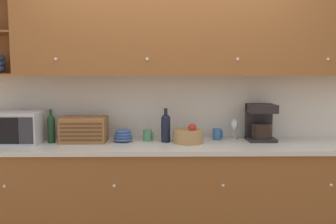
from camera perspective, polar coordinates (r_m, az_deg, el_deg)
name	(u,v)px	position (r m, az deg, el deg)	size (l,w,h in m)	color
wall_back	(168,99)	(3.67, -0.05, 2.03)	(5.97, 0.06, 2.60)	silver
counter_unit	(168,193)	(3.49, 0.02, -12.25)	(3.59, 0.69, 0.93)	#935628
backsplash_panel	(168,106)	(3.65, -0.04, 0.86)	(3.57, 0.01, 0.60)	silver
upper_cabinets	(186,32)	(3.48, 2.81, 12.13)	(3.57, 0.38, 0.80)	#935628
microwave	(12,127)	(3.64, -22.66, -2.18)	(0.53, 0.39, 0.28)	silver
second_wine_bottle	(51,128)	(3.54, -17.36, -2.29)	(0.07, 0.07, 0.30)	#19381E
bread_box	(84,129)	(3.51, -12.63, -2.61)	(0.40, 0.29, 0.23)	#996033
bowl_stack_on_counter	(123,136)	(3.46, -6.86, -3.59)	(0.18, 0.18, 0.12)	#3D5B93
mug_blue_second	(148,136)	(3.48, -3.08, -3.61)	(0.10, 0.08, 0.10)	#4C845B
wine_bottle	(166,127)	(3.41, -0.35, -2.25)	(0.09, 0.09, 0.31)	black
fruit_basket	(189,136)	(3.38, 3.15, -3.65)	(0.27, 0.27, 0.18)	#A87F4C
mug	(217,134)	(3.56, 7.54, -3.37)	(0.09, 0.08, 0.10)	#38669E
wine_glass	(234,125)	(3.60, 10.09, -2.00)	(0.07, 0.07, 0.20)	silver
coffee_maker	(261,122)	(3.59, 13.93, -1.54)	(0.25, 0.24, 0.34)	black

